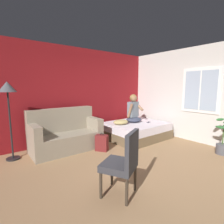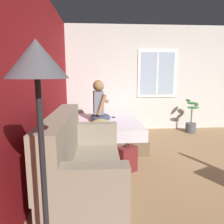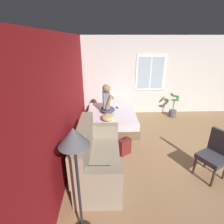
{
  "view_description": "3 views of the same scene",
  "coord_description": "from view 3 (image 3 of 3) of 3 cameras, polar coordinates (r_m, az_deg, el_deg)",
  "views": [
    {
      "loc": [
        -2.23,
        -1.9,
        1.6
      ],
      "look_at": [
        0.76,
        1.89,
        0.89
      ],
      "focal_mm": 28.0,
      "sensor_mm": 36.0,
      "label": 1
    },
    {
      "loc": [
        -2.96,
        2.01,
        1.51
      ],
      "look_at": [
        0.7,
        1.74,
        0.85
      ],
      "focal_mm": 35.0,
      "sensor_mm": 36.0,
      "label": 2
    },
    {
      "loc": [
        -3.35,
        1.99,
        2.59
      ],
      "look_at": [
        0.9,
        1.82,
        0.8
      ],
      "focal_mm": 28.0,
      "sensor_mm": 36.0,
      "label": 3
    }
  ],
  "objects": [
    {
      "name": "potted_plant",
      "position": [
        6.53,
        19.34,
        1.02
      ],
      "size": [
        0.39,
        0.37,
        0.85
      ],
      "color": "#4C4C51",
      "rests_on": "ground"
    },
    {
      "name": "cell_phone",
      "position": [
        5.76,
        1.63,
        1.44
      ],
      "size": [
        0.16,
        0.1,
        0.01
      ],
      "primitive_type": "cube",
      "rotation": [
        0.0,
        0.0,
        4.96
      ],
      "color": "black",
      "rests_on": "bed"
    },
    {
      "name": "backpack",
      "position": [
        4.29,
        3.94,
        -11.18
      ],
      "size": [
        0.34,
        0.35,
        0.46
      ],
      "color": "maroon",
      "rests_on": "ground"
    },
    {
      "name": "floor_lamp",
      "position": [
        2.07,
        -12.07,
        -11.72
      ],
      "size": [
        0.36,
        0.36,
        1.7
      ],
      "color": "black",
      "rests_on": "ground"
    },
    {
      "name": "couch",
      "position": [
        3.6,
        -5.36,
        -14.78
      ],
      "size": [
        1.72,
        0.86,
        1.04
      ],
      "color": "gray",
      "rests_on": "ground"
    },
    {
      "name": "side_chair",
      "position": [
        4.02,
        30.64,
        -11.54
      ],
      "size": [
        0.62,
        0.62,
        0.98
      ],
      "color": "#382D23",
      "rests_on": "ground"
    },
    {
      "name": "wall_back_accent",
      "position": [
        3.67,
        -15.58,
        2.27
      ],
      "size": [
        10.44,
        0.16,
        2.7
      ],
      "primitive_type": "cube",
      "color": "maroon",
      "rests_on": "ground"
    },
    {
      "name": "ground_plane",
      "position": [
        4.67,
        24.0,
        -13.04
      ],
      "size": [
        40.0,
        40.0,
        0.0
      ],
      "primitive_type": "plane",
      "color": "#93704C"
    },
    {
      "name": "bed",
      "position": [
        5.52,
        -0.16,
        -2.36
      ],
      "size": [
        1.8,
        1.5,
        0.48
      ],
      "color": "brown",
      "rests_on": "ground"
    },
    {
      "name": "throw_pillow",
      "position": [
        4.92,
        -1.38,
        -1.63
      ],
      "size": [
        0.5,
        0.38,
        0.14
      ],
      "primitive_type": "ellipsoid",
      "rotation": [
        0.0,
        0.0,
        -0.05
      ],
      "color": "tan",
      "rests_on": "bed"
    },
    {
      "name": "wall_side_with_window",
      "position": [
        6.58,
        15.6,
        11.2
      ],
      "size": [
        0.19,
        6.92,
        2.7
      ],
      "color": "silver",
      "rests_on": "ground"
    },
    {
      "name": "person_seated",
      "position": [
        5.31,
        -1.65,
        3.57
      ],
      "size": [
        0.56,
        0.49,
        0.88
      ],
      "color": "#383D51",
      "rests_on": "bed"
    }
  ]
}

